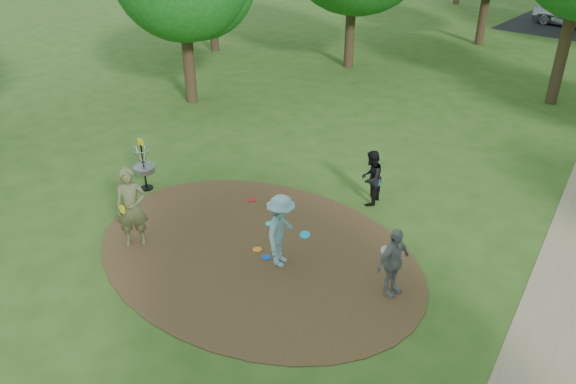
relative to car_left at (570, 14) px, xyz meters
The scene contains 13 objects.
ground 29.63m from the car_left, 86.87° to the right, with size 100.00×100.00×0.00m, color #2D5119.
dirt_clearing 29.63m from the car_left, 86.87° to the right, with size 8.40×8.40×0.02m, color #47301C.
footpath 28.75m from the car_left, 73.59° to the right, with size 2.00×40.00×0.01m, color #8C7A5B.
player_observer_with_disc 31.16m from the car_left, 91.51° to the right, with size 0.85×0.87×2.01m.
player_throwing_with_disc 29.63m from the car_left, 85.38° to the right, with size 1.29×1.29×1.75m.
player_walking_with_disc 26.02m from the car_left, 84.64° to the right, with size 0.73×0.86×1.54m.
player_waiting_with_disc 29.26m from the car_left, 80.47° to the right, with size 0.58×0.98×1.58m.
disc_ground_cyan 28.50m from the car_left, 87.82° to the right, with size 0.22×0.22×0.02m, color #1BD9D3.
disc_ground_blue 29.69m from the car_left, 86.14° to the right, with size 0.22×0.22×0.02m, color blue.
disc_ground_red 27.88m from the car_left, 90.20° to the right, with size 0.22×0.22×0.02m, color red.
car_left is the anchor object (origin of this frame).
disc_ground_orange 29.57m from the car_left, 86.85° to the right, with size 0.22×0.22×0.02m, color orange.
disc_golf_basket 29.42m from the car_left, 95.62° to the right, with size 0.63×0.63×1.54m.
Camera 1 is at (7.60, -7.87, 7.64)m, focal length 35.00 mm.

